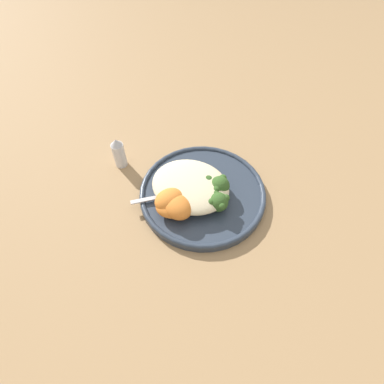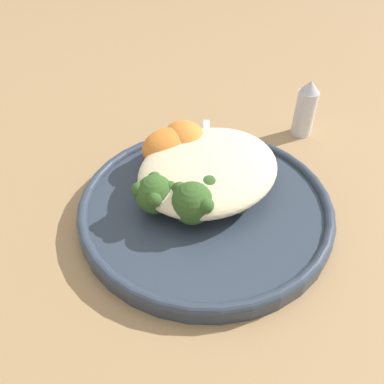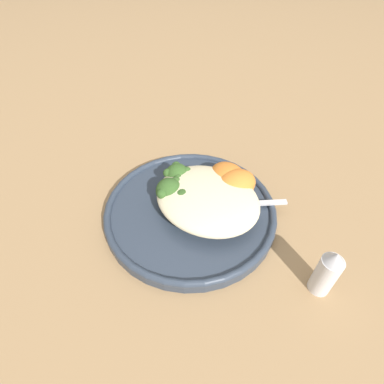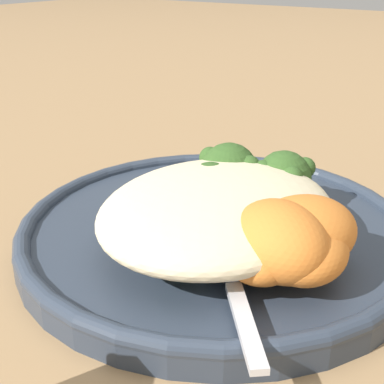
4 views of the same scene
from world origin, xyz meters
TOP-DOWN VIEW (x-y plane):
  - ground_plane at (0.00, 0.00)m, footprint 4.00×4.00m
  - plate at (0.01, -0.00)m, footprint 0.28×0.28m
  - quinoa_mound at (-0.02, -0.01)m, footprint 0.17×0.14m
  - broccoli_stalk_0 at (0.05, -0.03)m, footprint 0.09×0.04m
  - broccoli_stalk_1 at (0.04, 0.01)m, footprint 0.09×0.07m
  - broccoli_stalk_2 at (0.01, 0.00)m, footprint 0.06×0.08m
  - broccoli_stalk_3 at (-0.00, 0.02)m, footprint 0.04×0.09m
  - broccoli_stalk_4 at (-0.02, 0.01)m, footprint 0.04×0.08m
  - broccoli_stalk_5 at (-0.04, 0.00)m, footprint 0.07×0.07m
  - broccoli_stalk_6 at (-0.06, -0.02)m, footprint 0.08×0.03m
  - sweet_potato_chunk_0 at (-0.04, -0.07)m, footprint 0.08×0.08m
  - sweet_potato_chunk_1 at (-0.04, -0.06)m, footprint 0.07×0.07m
  - sweet_potato_chunk_2 at (-0.02, -0.07)m, footprint 0.09×0.08m
  - sweet_potato_chunk_3 at (-0.03, -0.08)m, footprint 0.08×0.07m
  - spoon at (-0.06, -0.05)m, footprint 0.10×0.08m
  - salt_shaker at (-0.21, -0.00)m, footprint 0.03×0.03m

SIDE VIEW (x-z plane):
  - ground_plane at x=0.00m, z-range 0.00..0.00m
  - plate at x=0.01m, z-range 0.00..0.02m
  - spoon at x=-0.06m, z-range 0.02..0.03m
  - broccoli_stalk_4 at x=-0.02m, z-range 0.02..0.05m
  - broccoli_stalk_3 at x=0.00m, z-range 0.02..0.05m
  - broccoli_stalk_6 at x=-0.06m, z-range 0.02..0.05m
  - broccoli_stalk_5 at x=-0.04m, z-range 0.02..0.05m
  - sweet_potato_chunk_1 at x=-0.04m, z-range 0.02..0.05m
  - sweet_potato_chunk_3 at x=-0.03m, z-range 0.02..0.06m
  - broccoli_stalk_2 at x=0.01m, z-range 0.02..0.06m
  - salt_shaker at x=-0.21m, z-range 0.00..0.08m
  - broccoli_stalk_0 at x=0.05m, z-range 0.02..0.06m
  - quinoa_mound at x=-0.02m, z-range 0.02..0.06m
  - broccoli_stalk_1 at x=0.04m, z-range 0.02..0.06m
  - sweet_potato_chunk_2 at x=-0.02m, z-range 0.02..0.06m
  - sweet_potato_chunk_0 at x=-0.04m, z-range 0.02..0.07m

